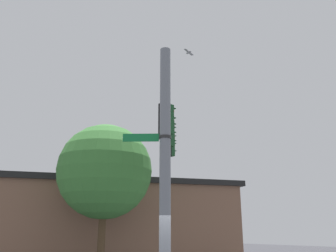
% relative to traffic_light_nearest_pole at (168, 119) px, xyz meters
% --- Properties ---
extents(signal_pole, '(0.30, 0.30, 7.30)m').
position_rel_traffic_light_nearest_pole_xyz_m(signal_pole, '(1.53, -1.59, -2.16)').
color(signal_pole, slate).
rests_on(signal_pole, ground).
extents(mast_arm, '(4.67, 4.79, 0.18)m').
position_rel_traffic_light_nearest_pole_xyz_m(mast_arm, '(-0.74, 0.74, 0.79)').
color(mast_arm, slate).
extents(traffic_light_nearest_pole, '(0.54, 0.49, 1.31)m').
position_rel_traffic_light_nearest_pole_xyz_m(traffic_light_nearest_pole, '(0.00, 0.00, 0.00)').
color(traffic_light_nearest_pole, black).
extents(traffic_light_mid_inner, '(0.54, 0.49, 1.31)m').
position_rel_traffic_light_nearest_pole_xyz_m(traffic_light_mid_inner, '(-1.32, 1.36, 0.00)').
color(traffic_light_mid_inner, black).
extents(traffic_light_mid_outer, '(0.54, 0.49, 1.31)m').
position_rel_traffic_light_nearest_pole_xyz_m(traffic_light_mid_outer, '(-2.64, 2.71, 0.00)').
color(traffic_light_mid_outer, black).
extents(street_name_sign, '(1.02, 1.01, 0.22)m').
position_rel_traffic_light_nearest_pole_xyz_m(street_name_sign, '(1.32, -1.79, -1.22)').
color(street_name_sign, '#147238').
extents(bird_flying, '(0.30, 0.49, 0.15)m').
position_rel_traffic_light_nearest_pole_xyz_m(bird_flying, '(-0.61, 1.83, 3.53)').
color(bird_flying, gray).
extents(storefront_building, '(13.51, 16.19, 4.76)m').
position_rel_traffic_light_nearest_pole_xyz_m(storefront_building, '(-9.47, 4.22, -3.42)').
color(storefront_building, brown).
rests_on(storefront_building, ground).
extents(tree_by_storefront, '(4.20, 4.20, 6.74)m').
position_rel_traffic_light_nearest_pole_xyz_m(tree_by_storefront, '(-4.79, 0.73, -1.19)').
color(tree_by_storefront, '#4C3823').
rests_on(tree_by_storefront, ground).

